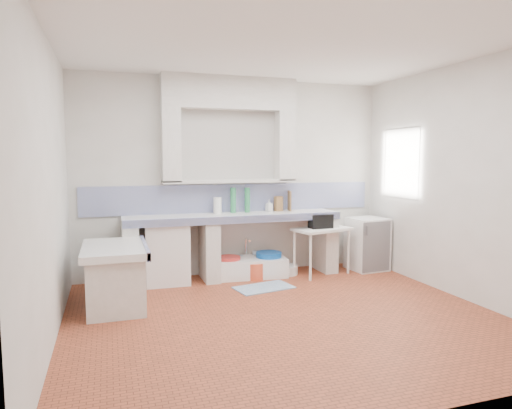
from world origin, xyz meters
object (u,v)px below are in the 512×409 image
object	(u,v)px
stove	(167,253)
side_table	(322,251)
sink	(250,268)
fridge	(367,244)

from	to	relation	value
stove	side_table	size ratio (longest dim) A/B	0.99
sink	fridge	bearing A→B (deg)	-0.69
sink	side_table	distance (m)	1.06
stove	fridge	distance (m)	2.97
stove	sink	xyz separation A→B (m)	(1.17, -0.02, -0.28)
fridge	sink	bearing A→B (deg)	169.67
side_table	fridge	world-z (taller)	fridge
side_table	fridge	distance (m)	0.79
stove	side_table	xyz separation A→B (m)	(2.18, -0.25, -0.06)
fridge	side_table	bearing A→B (deg)	179.99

